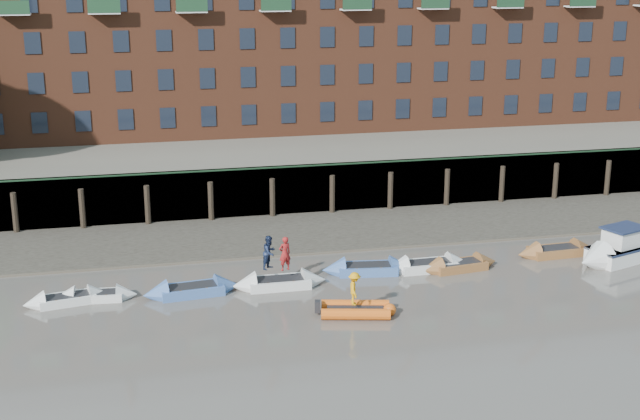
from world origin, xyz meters
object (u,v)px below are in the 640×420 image
object	(u,v)px
rowboat_2	(192,290)
rowboat_4	(367,269)
motor_launch	(615,251)
rowboat_3	(279,283)
person_rower_b	(270,252)
person_rib_crew	(354,289)
rowboat_6	(459,266)
person_rower_a	(285,254)
rowboat_5	(428,266)
rib_tender	(359,310)
rowboat_1	(96,296)
rowboat_7	(556,251)
rowboat_0	(67,299)

from	to	relation	value
rowboat_2	rowboat_4	size ratio (longest dim) A/B	1.00
motor_launch	rowboat_3	bearing A→B (deg)	-20.13
person_rower_b	rowboat_3	bearing A→B (deg)	-81.09
person_rower_b	person_rib_crew	bearing A→B (deg)	-102.58
rowboat_6	person_rower_a	bearing A→B (deg)	175.81
rowboat_5	rowboat_4	bearing A→B (deg)	174.77
rib_tender	rowboat_4	bearing A→B (deg)	83.64
person_rower_b	rowboat_2	bearing A→B (deg)	137.49
rowboat_1	rowboat_3	bearing A→B (deg)	2.81
person_rower_a	person_rib_crew	bearing A→B (deg)	103.23
rowboat_3	person_rower_a	bearing A→B (deg)	-17.40
rowboat_2	rib_tender	size ratio (longest dim) A/B	1.37
rib_tender	rowboat_3	bearing A→B (deg)	138.25
rowboat_7	person_rib_crew	distance (m)	14.82
rowboat_5	rowboat_7	distance (m)	8.03
rowboat_0	motor_launch	bearing A→B (deg)	-11.61
rowboat_1	person_rower_b	world-z (taller)	person_rower_b
rowboat_7	person_rower_b	size ratio (longest dim) A/B	2.74
rowboat_6	rowboat_1	bearing A→B (deg)	172.96
rowboat_3	person_rib_crew	xyz separation A→B (m)	(2.85, -4.44, 1.13)
rowboat_1	person_rower_b	xyz separation A→B (m)	(8.79, -0.01, 1.64)
rowboat_3	rowboat_7	xyz separation A→B (m)	(16.35, 1.55, -0.00)
rowboat_4	motor_launch	xyz separation A→B (m)	(13.98, -1.29, 0.39)
rowboat_3	rowboat_5	distance (m)	8.39
person_rib_crew	rowboat_2	bearing A→B (deg)	70.01
rowboat_6	motor_launch	xyz separation A→B (m)	(8.95, -0.73, 0.41)
rowboat_4	person_rib_crew	bearing A→B (deg)	-104.28
motor_launch	rowboat_6	bearing A→B (deg)	-24.09
rowboat_6	rib_tender	distance (m)	8.52
rowboat_7	person_rower_b	bearing A→B (deg)	-178.86
rowboat_7	rowboat_6	bearing A→B (deg)	-173.59
rowboat_3	rowboat_7	size ratio (longest dim) A/B	1.01
rowboat_2	rowboat_4	distance (m)	9.58
rowboat_0	rowboat_5	world-z (taller)	rowboat_5
rowboat_0	person_rower_b	bearing A→B (deg)	-9.97
rowboat_3	rowboat_5	xyz separation A→B (m)	(8.35, 0.82, -0.00)
rib_tender	rowboat_2	bearing A→B (deg)	163.46
rib_tender	motor_launch	world-z (taller)	motor_launch
rowboat_7	rowboat_2	bearing A→B (deg)	-178.76
rowboat_0	rowboat_4	distance (m)	15.66
rowboat_6	motor_launch	distance (m)	8.98
rib_tender	person_rower_a	world-z (taller)	person_rower_a
rowboat_7	rowboat_1	bearing A→B (deg)	179.66
rowboat_4	rowboat_7	xyz separation A→B (m)	(11.33, 0.50, -0.00)
rowboat_1	rib_tender	distance (m)	13.17
rowboat_5	person_rower_a	xyz separation A→B (m)	(-8.06, -0.91, 1.61)
person_rower_a	motor_launch	bearing A→B (deg)	162.38
rowboat_7	motor_launch	distance (m)	3.22
rowboat_2	motor_launch	size ratio (longest dim) A/B	0.79
rib_tender	motor_launch	distance (m)	16.46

